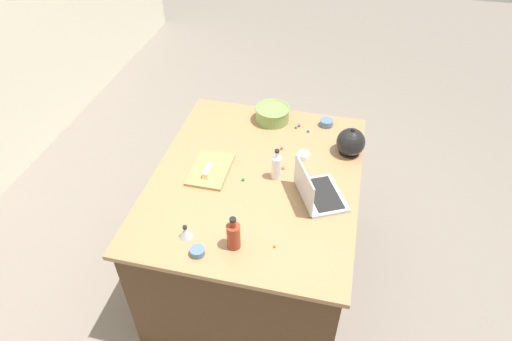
% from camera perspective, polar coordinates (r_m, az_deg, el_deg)
% --- Properties ---
extents(ground_plane, '(12.00, 12.00, 0.00)m').
position_cam_1_polar(ground_plane, '(3.33, 0.00, -12.44)').
color(ground_plane, slate).
extents(island_counter, '(1.50, 1.22, 0.90)m').
position_cam_1_polar(island_counter, '(2.98, 0.00, -7.26)').
color(island_counter, '#4C331E').
rests_on(island_counter, ground).
extents(laptop, '(0.38, 0.34, 0.22)m').
position_cam_1_polar(laptop, '(2.52, 7.67, -2.70)').
color(laptop, '#B7B7BC').
rests_on(laptop, island_counter).
extents(mixing_bowl_large, '(0.24, 0.24, 0.10)m').
position_cam_1_polar(mixing_bowl_large, '(3.09, 2.11, 7.27)').
color(mixing_bowl_large, '#72934C').
rests_on(mixing_bowl_large, island_counter).
extents(bottle_vinegar, '(0.06, 0.06, 0.21)m').
position_cam_1_polar(bottle_vinegar, '(2.60, 2.63, 0.48)').
color(bottle_vinegar, white).
rests_on(bottle_vinegar, island_counter).
extents(bottle_soy, '(0.07, 0.07, 0.20)m').
position_cam_1_polar(bottle_soy, '(2.24, -2.89, -8.29)').
color(bottle_soy, maroon).
rests_on(bottle_soy, island_counter).
extents(kettle, '(0.21, 0.18, 0.20)m').
position_cam_1_polar(kettle, '(2.85, 12.02, 3.54)').
color(kettle, black).
rests_on(kettle, island_counter).
extents(cutting_board, '(0.33, 0.22, 0.02)m').
position_cam_1_polar(cutting_board, '(2.71, -5.84, 0.14)').
color(cutting_board, '#AD7F4C').
rests_on(cutting_board, island_counter).
extents(butter_stick_left, '(0.11, 0.04, 0.04)m').
position_cam_1_polar(butter_stick_left, '(2.66, -6.17, -0.03)').
color(butter_stick_left, '#F4E58C').
rests_on(butter_stick_left, cutting_board).
extents(ramekin_small, '(0.09, 0.09, 0.04)m').
position_cam_1_polar(ramekin_small, '(3.10, 9.01, 6.05)').
color(ramekin_small, slate).
rests_on(ramekin_small, island_counter).
extents(ramekin_medium, '(0.07, 0.07, 0.04)m').
position_cam_1_polar(ramekin_medium, '(2.27, -7.50, -10.25)').
color(ramekin_medium, slate).
rests_on(ramekin_medium, island_counter).
extents(ramekin_wide, '(0.08, 0.08, 0.04)m').
position_cam_1_polar(ramekin_wide, '(2.80, 6.13, 1.90)').
color(ramekin_wide, white).
rests_on(ramekin_wide, island_counter).
extents(kitchen_timer, '(0.07, 0.07, 0.08)m').
position_cam_1_polar(kitchen_timer, '(2.33, -9.01, -7.78)').
color(kitchen_timer, '#B2B2B7').
rests_on(kitchen_timer, island_counter).
extents(candy_0, '(0.02, 0.02, 0.02)m').
position_cam_1_polar(candy_0, '(3.07, 5.55, 5.78)').
color(candy_0, '#CC3399').
rests_on(candy_0, island_counter).
extents(candy_1, '(0.02, 0.02, 0.02)m').
position_cam_1_polar(candy_1, '(3.05, 5.16, 5.54)').
color(candy_1, green).
rests_on(candy_1, island_counter).
extents(candy_2, '(0.02, 0.02, 0.02)m').
position_cam_1_polar(candy_2, '(2.63, -1.65, -1.13)').
color(candy_2, green).
rests_on(candy_2, island_counter).
extents(candy_3, '(0.01, 0.01, 0.01)m').
position_cam_1_polar(candy_3, '(2.29, 2.41, -9.64)').
color(candy_3, orange).
rests_on(candy_3, island_counter).
extents(candy_4, '(0.02, 0.02, 0.02)m').
position_cam_1_polar(candy_4, '(2.86, 3.31, 2.84)').
color(candy_4, red).
rests_on(candy_4, island_counter).
extents(candy_6, '(0.02, 0.02, 0.02)m').
position_cam_1_polar(candy_6, '(3.03, 6.71, 5.05)').
color(candy_6, blue).
rests_on(candy_6, island_counter).
extents(candy_7, '(0.02, 0.02, 0.02)m').
position_cam_1_polar(candy_7, '(2.71, 3.50, 0.36)').
color(candy_7, orange).
rests_on(candy_7, island_counter).
extents(candy_8, '(0.02, 0.02, 0.02)m').
position_cam_1_polar(candy_8, '(2.69, 5.22, -0.13)').
color(candy_8, blue).
rests_on(candy_8, island_counter).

